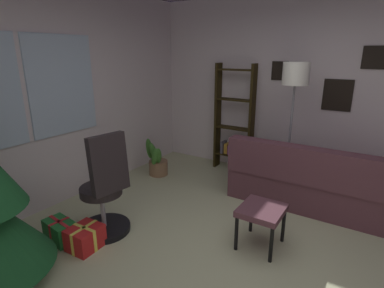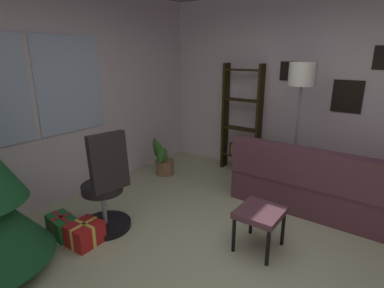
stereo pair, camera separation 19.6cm
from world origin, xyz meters
name	(u,v)px [view 1 (the left image)]	position (x,y,z in m)	size (l,w,h in m)	color
ground_plane	(246,273)	(0.00, 0.00, -0.05)	(4.83, 5.13, 0.10)	#B2B78D
wall_back_with_windows	(51,97)	(-0.02, 2.61, 1.37)	(4.83, 0.12, 2.73)	silver
wall_right_with_frames	(318,91)	(2.47, 0.00, 1.36)	(0.12, 5.13, 2.73)	silver
couch	(320,180)	(1.79, -0.28, 0.28)	(1.68, 1.90, 0.84)	#543139
footstool	(262,213)	(0.40, 0.02, 0.37)	(0.45, 0.41, 0.43)	#543139
gift_box_red	(85,238)	(-0.57, 1.48, 0.11)	(0.32, 0.29, 0.23)	red
gift_box_green	(60,231)	(-0.63, 1.81, 0.11)	(0.25, 0.37, 0.23)	#1E722D
office_chair	(105,196)	(-0.27, 1.50, 0.45)	(0.56, 0.56, 1.13)	black
bookshelf	(234,125)	(2.20, 1.17, 0.77)	(0.18, 0.64, 1.73)	black
floor_lamp	(295,85)	(1.75, 0.16, 1.49)	(0.33, 0.33, 1.78)	slate
potted_plant	(157,162)	(1.30, 2.07, 0.22)	(0.40, 0.41, 0.60)	#866345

